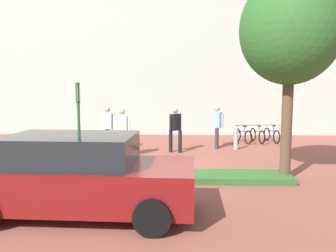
{
  "coord_description": "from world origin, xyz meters",
  "views": [
    {
      "loc": [
        0.23,
        -10.27,
        2.42
      ],
      "look_at": [
        -0.22,
        2.12,
        1.02
      ],
      "focal_mm": 35.46,
      "sensor_mm": 36.0,
      "label": 1
    }
  ],
  "objects_px": {
    "bike_rack_cluster": "(257,135)",
    "car_maroon_wagon": "(79,175)",
    "person_shirt_white": "(108,125)",
    "bollard_steel": "(236,138)",
    "person_suited_dark": "(175,127)",
    "tree_sidewalk": "(290,30)",
    "parking_sign_post": "(79,116)",
    "person_shirt_blue": "(122,129)",
    "person_casual_tan": "(217,124)",
    "bike_at_sign": "(81,164)"
  },
  "relations": [
    {
      "from": "bollard_steel",
      "to": "person_casual_tan",
      "type": "xyz_separation_m",
      "value": [
        -0.71,
        0.36,
        0.53
      ]
    },
    {
      "from": "person_casual_tan",
      "to": "person_suited_dark",
      "type": "height_order",
      "value": "same"
    },
    {
      "from": "person_casual_tan",
      "to": "person_shirt_blue",
      "type": "xyz_separation_m",
      "value": [
        -3.55,
        -1.86,
        0.0
      ]
    },
    {
      "from": "bike_rack_cluster",
      "to": "person_shirt_blue",
      "type": "xyz_separation_m",
      "value": [
        -5.54,
        -3.35,
        0.63
      ]
    },
    {
      "from": "person_shirt_white",
      "to": "bike_rack_cluster",
      "type": "bearing_deg",
      "value": 18.74
    },
    {
      "from": "car_maroon_wagon",
      "to": "person_shirt_white",
      "type": "bearing_deg",
      "value": 97.72
    },
    {
      "from": "person_casual_tan",
      "to": "person_shirt_white",
      "type": "relative_size",
      "value": 1.0
    },
    {
      "from": "bollard_steel",
      "to": "person_suited_dark",
      "type": "xyz_separation_m",
      "value": [
        -2.39,
        -0.65,
        0.53
      ]
    },
    {
      "from": "bike_at_sign",
      "to": "person_shirt_blue",
      "type": "xyz_separation_m",
      "value": [
        0.67,
        2.74,
        0.63
      ]
    },
    {
      "from": "bike_rack_cluster",
      "to": "car_maroon_wagon",
      "type": "relative_size",
      "value": 0.48
    },
    {
      "from": "tree_sidewalk",
      "to": "person_shirt_white",
      "type": "relative_size",
      "value": 3.11
    },
    {
      "from": "tree_sidewalk",
      "to": "person_shirt_blue",
      "type": "bearing_deg",
      "value": 150.21
    },
    {
      "from": "tree_sidewalk",
      "to": "person_casual_tan",
      "type": "xyz_separation_m",
      "value": [
        -1.31,
        4.64,
        -2.92
      ]
    },
    {
      "from": "tree_sidewalk",
      "to": "car_maroon_wagon",
      "type": "height_order",
      "value": "tree_sidewalk"
    },
    {
      "from": "bollard_steel",
      "to": "person_suited_dark",
      "type": "relative_size",
      "value": 0.52
    },
    {
      "from": "person_suited_dark",
      "to": "person_shirt_blue",
      "type": "xyz_separation_m",
      "value": [
        -1.88,
        -0.86,
        0.0
      ]
    },
    {
      "from": "parking_sign_post",
      "to": "bollard_steel",
      "type": "bearing_deg",
      "value": 41.86
    },
    {
      "from": "person_shirt_white",
      "to": "car_maroon_wagon",
      "type": "relative_size",
      "value": 0.39
    },
    {
      "from": "car_maroon_wagon",
      "to": "bollard_steel",
      "type": "bearing_deg",
      "value": 59.04
    },
    {
      "from": "bike_at_sign",
      "to": "bike_rack_cluster",
      "type": "bearing_deg",
      "value": 44.46
    },
    {
      "from": "person_shirt_white",
      "to": "tree_sidewalk",
      "type": "bearing_deg",
      "value": -35.25
    },
    {
      "from": "tree_sidewalk",
      "to": "bike_rack_cluster",
      "type": "height_order",
      "value": "tree_sidewalk"
    },
    {
      "from": "bike_rack_cluster",
      "to": "person_shirt_white",
      "type": "relative_size",
      "value": 1.22
    },
    {
      "from": "bike_at_sign",
      "to": "person_shirt_white",
      "type": "relative_size",
      "value": 0.98
    },
    {
      "from": "bike_rack_cluster",
      "to": "person_suited_dark",
      "type": "relative_size",
      "value": 1.22
    },
    {
      "from": "tree_sidewalk",
      "to": "bollard_steel",
      "type": "bearing_deg",
      "value": 97.91
    },
    {
      "from": "person_suited_dark",
      "to": "bike_at_sign",
      "type": "bearing_deg",
      "value": -125.3
    },
    {
      "from": "tree_sidewalk",
      "to": "bike_at_sign",
      "type": "relative_size",
      "value": 3.19
    },
    {
      "from": "bollard_steel",
      "to": "car_maroon_wagon",
      "type": "xyz_separation_m",
      "value": [
        -4.15,
        -6.93,
        0.31
      ]
    },
    {
      "from": "bollard_steel",
      "to": "person_shirt_blue",
      "type": "height_order",
      "value": "person_shirt_blue"
    },
    {
      "from": "bike_at_sign",
      "to": "bike_rack_cluster",
      "type": "xyz_separation_m",
      "value": [
        6.21,
        6.09,
        -0.0
      ]
    },
    {
      "from": "parking_sign_post",
      "to": "person_suited_dark",
      "type": "height_order",
      "value": "parking_sign_post"
    },
    {
      "from": "bike_rack_cluster",
      "to": "person_shirt_white",
      "type": "distance_m",
      "value": 6.7
    },
    {
      "from": "bollard_steel",
      "to": "person_shirt_blue",
      "type": "xyz_separation_m",
      "value": [
        -4.27,
        -1.5,
        0.53
      ]
    },
    {
      "from": "parking_sign_post",
      "to": "bollard_steel",
      "type": "xyz_separation_m",
      "value": [
        4.92,
        4.41,
        -1.23
      ]
    },
    {
      "from": "bollard_steel",
      "to": "parking_sign_post",
      "type": "bearing_deg",
      "value": -138.14
    },
    {
      "from": "person_shirt_blue",
      "to": "person_suited_dark",
      "type": "bearing_deg",
      "value": 24.51
    },
    {
      "from": "bollard_steel",
      "to": "person_casual_tan",
      "type": "height_order",
      "value": "person_casual_tan"
    },
    {
      "from": "bike_at_sign",
      "to": "tree_sidewalk",
      "type": "bearing_deg",
      "value": -0.44
    },
    {
      "from": "parking_sign_post",
      "to": "bike_rack_cluster",
      "type": "height_order",
      "value": "parking_sign_post"
    },
    {
      "from": "person_shirt_blue",
      "to": "bike_at_sign",
      "type": "bearing_deg",
      "value": -103.77
    },
    {
      "from": "person_casual_tan",
      "to": "person_shirt_blue",
      "type": "bearing_deg",
      "value": -152.39
    },
    {
      "from": "bike_at_sign",
      "to": "car_maroon_wagon",
      "type": "distance_m",
      "value": 2.82
    },
    {
      "from": "bike_rack_cluster",
      "to": "bollard_steel",
      "type": "xyz_separation_m",
      "value": [
        -1.27,
        -1.85,
        0.1
      ]
    },
    {
      "from": "bike_rack_cluster",
      "to": "person_suited_dark",
      "type": "height_order",
      "value": "person_suited_dark"
    },
    {
      "from": "bike_at_sign",
      "to": "person_suited_dark",
      "type": "relative_size",
      "value": 0.98
    },
    {
      "from": "person_shirt_white",
      "to": "car_maroon_wagon",
      "type": "bearing_deg",
      "value": -82.28
    },
    {
      "from": "tree_sidewalk",
      "to": "person_suited_dark",
      "type": "distance_m",
      "value": 5.54
    },
    {
      "from": "person_shirt_white",
      "to": "parking_sign_post",
      "type": "bearing_deg",
      "value": -88.11
    },
    {
      "from": "tree_sidewalk",
      "to": "person_casual_tan",
      "type": "distance_m",
      "value": 5.64
    }
  ]
}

